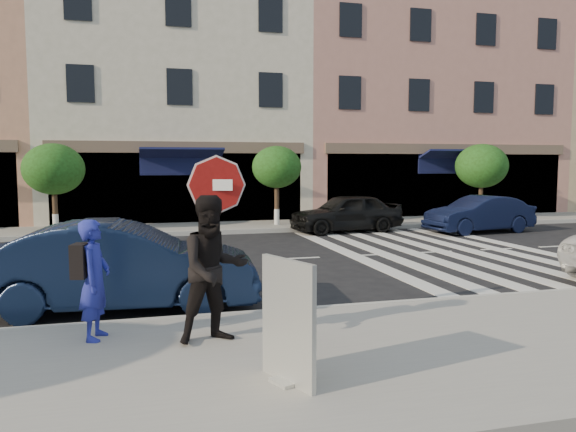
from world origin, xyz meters
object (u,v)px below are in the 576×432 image
at_px(stop_sign, 217,201).
at_px(car_far_right, 479,214).
at_px(photographer, 95,280).
at_px(car_near_mid, 121,266).
at_px(poster_board, 288,323).
at_px(walker, 213,269).
at_px(car_far_mid, 346,213).

distance_m(stop_sign, car_far_right, 14.45).
xyz_separation_m(stop_sign, photographer, (-1.73, -0.46, -1.01)).
bearing_deg(car_near_mid, stop_sign, -132.09).
xyz_separation_m(poster_board, car_far_right, (10.46, 12.07, -0.14)).
xyz_separation_m(walker, car_near_mid, (-1.26, 2.57, -0.37)).
relative_size(car_far_mid, car_far_right, 1.02).
bearing_deg(car_near_mid, poster_board, -150.94).
distance_m(stop_sign, car_far_mid, 12.63).
xyz_separation_m(walker, poster_board, (0.60, -1.63, -0.32)).
height_order(photographer, car_far_mid, photographer).
bearing_deg(stop_sign, car_far_right, 60.95).
distance_m(walker, car_far_mid, 13.55).
bearing_deg(poster_board, stop_sign, 76.88).
bearing_deg(car_far_right, stop_sign, -55.93).
xyz_separation_m(photographer, walker, (1.54, -0.54, 0.17)).
relative_size(stop_sign, poster_board, 1.84).
xyz_separation_m(car_near_mid, car_far_mid, (7.70, 9.33, -0.06)).
height_order(car_near_mid, car_far_mid, car_near_mid).
distance_m(photographer, car_near_mid, 2.07).
height_order(stop_sign, car_far_mid, stop_sign).
distance_m(photographer, walker, 1.64).
height_order(walker, poster_board, walker).
height_order(poster_board, car_far_mid, poster_board).
xyz_separation_m(walker, car_far_mid, (6.44, 11.91, -0.43)).
bearing_deg(car_far_right, car_far_mid, -114.57).
relative_size(walker, poster_board, 1.44).
bearing_deg(car_far_mid, car_near_mid, -45.55).
height_order(photographer, car_near_mid, photographer).
bearing_deg(poster_board, car_near_mid, 91.93).
distance_m(walker, car_far_right, 15.21).
xyz_separation_m(photographer, car_far_mid, (7.98, 11.37, -0.26)).
bearing_deg(car_far_mid, poster_board, -29.40).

